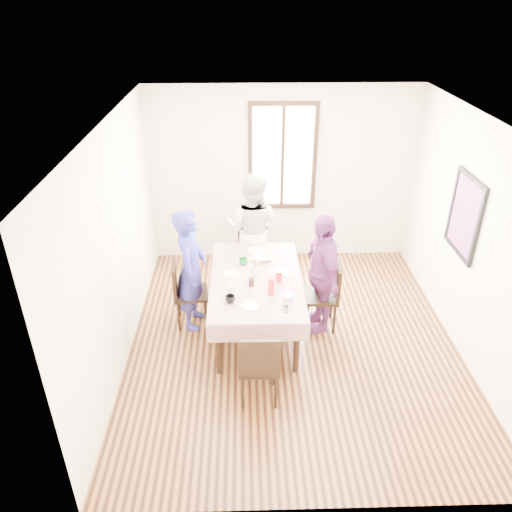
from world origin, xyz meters
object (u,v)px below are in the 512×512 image
chair_left (191,293)px  person_right (321,273)px  chair_near (259,364)px  dining_table (256,304)px  chair_right (321,296)px  person_far (254,231)px  person_left (191,270)px  chair_far (254,253)px

chair_left → person_right: 1.66m
chair_near → dining_table: bearing=90.7°
chair_right → person_far: size_ratio=0.55×
person_right → person_left: bearing=-105.5°
dining_table → chair_left: (-0.82, 0.16, 0.08)m
chair_near → person_left: 1.61m
person_left → dining_table: bearing=-94.8°
person_right → chair_near: bearing=-44.4°
chair_right → person_far: 1.44m
dining_table → person_left: (-0.80, 0.16, 0.43)m
person_left → person_far: person_far is taller
chair_right → person_right: bearing=93.6°
chair_near → person_right: (0.80, 1.24, 0.33)m
chair_right → chair_near: same height
chair_left → chair_far: bearing=135.7°
chair_left → chair_far: size_ratio=1.00×
person_left → person_far: size_ratio=0.96×
person_right → dining_table: bearing=-97.7°
chair_left → person_left: (0.02, 0.00, 0.35)m
chair_right → chair_near: 1.49m
chair_near → person_right: person_right is taller
dining_table → person_right: person_right is taller
chair_left → chair_near: size_ratio=1.00×
chair_far → person_left: person_left is taller
chair_left → person_left: person_left is taller
chair_far → dining_table: bearing=85.2°
chair_left → chair_right: bearing=80.6°
chair_far → person_right: bearing=120.4°
chair_far → person_right: person_right is taller
chair_left → person_right: (1.62, -0.11, 0.33)m
chair_right → person_left: bearing=89.8°
chair_left → person_far: size_ratio=0.55×
chair_right → chair_far: size_ratio=1.00×
chair_left → person_far: (0.82, 1.01, 0.38)m
dining_table → person_far: 1.25m
chair_right → chair_far: (-0.82, 1.14, 0.00)m
dining_table → chair_far: bearing=90.0°
chair_left → dining_table: bearing=73.2°
dining_table → person_left: size_ratio=1.08×
chair_far → person_far: bearing=85.2°
dining_table → chair_near: (0.00, -1.19, 0.08)m
chair_left → person_left: size_ratio=0.57×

